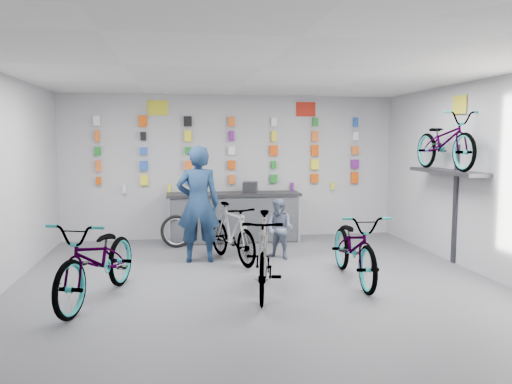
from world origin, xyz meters
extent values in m
plane|color=#55555A|center=(0.00, 0.00, 0.00)|extent=(8.00, 8.00, 0.00)
plane|color=white|center=(0.00, 0.00, 3.00)|extent=(8.00, 8.00, 0.00)
plane|color=silver|center=(0.00, 4.00, 1.50)|extent=(7.00, 0.00, 7.00)
plane|color=silver|center=(0.00, -4.00, 1.50)|extent=(7.00, 0.00, 7.00)
plane|color=silver|center=(3.50, 0.00, 1.50)|extent=(0.00, 8.00, 8.00)
cube|color=black|center=(0.00, 3.55, 0.45)|extent=(2.60, 0.60, 0.90)
cube|color=silver|center=(0.00, 3.25, 0.48)|extent=(2.60, 0.02, 0.90)
cube|color=silver|center=(-1.30, 3.25, 0.48)|extent=(0.04, 0.04, 0.96)
cube|color=silver|center=(1.30, 3.25, 0.48)|extent=(0.04, 0.04, 0.96)
cube|color=black|center=(0.00, 3.55, 0.97)|extent=(2.70, 0.66, 0.06)
cube|color=#EF4E09|center=(-2.70, 3.93, 1.25)|extent=(0.10, 0.06, 0.16)
cube|color=#FEF323|center=(-1.80, 3.93, 1.25)|extent=(0.16, 0.06, 0.21)
cube|color=blue|center=(-0.90, 3.93, 1.25)|extent=(0.17, 0.06, 0.15)
cube|color=orange|center=(0.00, 3.93, 1.25)|extent=(0.12, 0.06, 0.19)
cube|color=#1F8427|center=(0.90, 3.93, 1.25)|extent=(0.15, 0.06, 0.17)
cube|color=#EF4E09|center=(1.80, 3.93, 1.25)|extent=(0.17, 0.06, 0.19)
cube|color=#EF4E09|center=(2.70, 3.93, 1.25)|extent=(0.16, 0.06, 0.24)
cube|color=orange|center=(-2.70, 3.93, 1.55)|extent=(0.10, 0.06, 0.22)
cube|color=blue|center=(-1.80, 3.93, 1.55)|extent=(0.17, 0.06, 0.19)
cube|color=orange|center=(-0.90, 3.93, 1.55)|extent=(0.17, 0.06, 0.18)
cube|color=#EF4E09|center=(0.00, 3.93, 1.55)|extent=(0.15, 0.06, 0.18)
cube|color=#1F8427|center=(0.90, 3.93, 1.55)|extent=(0.10, 0.06, 0.17)
cube|color=#FEF323|center=(1.80, 3.93, 1.55)|extent=(0.17, 0.06, 0.22)
cube|color=#731A87|center=(2.70, 3.93, 1.55)|extent=(0.17, 0.06, 0.18)
cube|color=#1F8427|center=(-2.70, 3.93, 1.85)|extent=(0.11, 0.06, 0.17)
cube|color=blue|center=(-1.80, 3.93, 1.85)|extent=(0.15, 0.06, 0.14)
cube|color=#1F8427|center=(-0.90, 3.93, 1.85)|extent=(0.14, 0.06, 0.15)
cube|color=white|center=(0.00, 3.93, 1.85)|extent=(0.14, 0.06, 0.16)
cube|color=#EF4E09|center=(0.90, 3.93, 1.85)|extent=(0.17, 0.06, 0.22)
cube|color=#EF4E09|center=(1.80, 3.93, 1.85)|extent=(0.16, 0.06, 0.23)
cube|color=orange|center=(2.70, 3.93, 1.85)|extent=(0.15, 0.06, 0.17)
cube|color=orange|center=(-2.70, 3.93, 2.15)|extent=(0.09, 0.06, 0.23)
cube|color=black|center=(-1.80, 3.93, 2.15)|extent=(0.11, 0.06, 0.17)
cube|color=#FEF323|center=(-0.90, 3.93, 2.15)|extent=(0.14, 0.06, 0.22)
cube|color=#731A87|center=(0.00, 3.93, 2.15)|extent=(0.10, 0.06, 0.22)
cube|color=#FEF323|center=(0.90, 3.93, 2.15)|extent=(0.10, 0.06, 0.22)
cube|color=orange|center=(1.80, 3.93, 2.15)|extent=(0.13, 0.06, 0.21)
cube|color=white|center=(2.70, 3.93, 2.15)|extent=(0.12, 0.06, 0.18)
cube|color=white|center=(-2.70, 3.93, 2.45)|extent=(0.13, 0.06, 0.19)
cube|color=#EF4E09|center=(-1.80, 3.93, 2.45)|extent=(0.16, 0.06, 0.22)
cube|color=black|center=(-0.90, 3.93, 2.45)|extent=(0.16, 0.06, 0.21)
cube|color=orange|center=(0.00, 3.93, 2.45)|extent=(0.13, 0.06, 0.20)
cube|color=white|center=(0.90, 3.93, 2.45)|extent=(0.11, 0.06, 0.17)
cube|color=#1F8427|center=(1.80, 3.93, 2.45)|extent=(0.12, 0.06, 0.17)
cube|color=blue|center=(2.70, 3.93, 2.45)|extent=(0.10, 0.06, 0.20)
cylinder|color=white|center=(-2.20, 3.91, 1.08)|extent=(0.07, 0.07, 0.16)
cylinder|color=#FEF323|center=(-1.30, 3.91, 1.08)|extent=(0.07, 0.07, 0.16)
cylinder|color=#731A87|center=(0.40, 3.91, 1.08)|extent=(0.07, 0.07, 0.16)
cylinder|color=#731A87|center=(1.30, 3.91, 1.08)|extent=(0.07, 0.07, 0.16)
cylinder|color=#FEF323|center=(2.20, 3.91, 1.08)|extent=(0.07, 0.07, 0.16)
cube|color=#333338|center=(3.30, 1.20, 1.55)|extent=(0.38, 1.90, 0.06)
cube|color=#333338|center=(3.48, 1.20, 1.00)|extent=(0.04, 0.10, 2.00)
cube|color=yellow|center=(-1.50, 3.98, 2.72)|extent=(0.42, 0.02, 0.30)
cube|color=red|center=(1.60, 3.98, 2.72)|extent=(0.42, 0.02, 0.30)
cube|color=yellow|center=(3.48, 1.20, 2.65)|extent=(0.02, 0.40, 0.30)
imported|color=gray|center=(-2.14, 0.04, 0.55)|extent=(1.32, 2.20, 1.09)
imported|color=gray|center=(0.01, 0.02, 0.55)|extent=(0.88, 1.90, 1.10)
imported|color=gray|center=(1.44, 0.42, 0.52)|extent=(0.79, 2.01, 1.04)
imported|color=gray|center=(-0.21, 1.87, 0.50)|extent=(1.02, 1.73, 1.00)
imported|color=gray|center=(3.25, 1.20, 2.05)|extent=(0.63, 1.80, 0.95)
imported|color=navy|center=(-0.78, 1.94, 0.99)|extent=(0.74, 0.50, 1.98)
imported|color=slate|center=(0.63, 1.93, 0.53)|extent=(0.65, 0.63, 1.06)
torus|color=black|center=(-1.16, 3.17, 0.31)|extent=(0.66, 0.39, 0.63)
torus|color=silver|center=(-1.16, 3.17, 0.31)|extent=(0.53, 0.29, 0.51)
cube|color=black|center=(0.34, 3.55, 1.11)|extent=(0.35, 0.36, 0.22)
camera|label=1|loc=(-1.10, -6.47, 2.08)|focal=35.00mm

